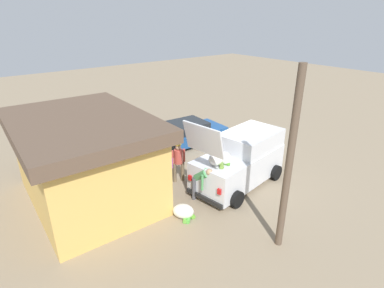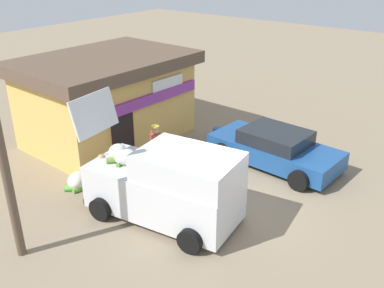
% 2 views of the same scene
% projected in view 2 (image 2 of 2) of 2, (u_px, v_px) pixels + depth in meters
% --- Properties ---
extents(ground_plane, '(60.00, 60.00, 0.00)m').
position_uv_depth(ground_plane, '(235.00, 208.00, 11.87)').
color(ground_plane, gray).
extents(storefront_bar, '(6.09, 4.40, 3.09)m').
position_uv_depth(storefront_bar, '(107.00, 98.00, 15.53)').
color(storefront_bar, '#E0B259').
rests_on(storefront_bar, ground_plane).
extents(delivery_van, '(2.56, 4.46, 3.04)m').
position_uv_depth(delivery_van, '(167.00, 185.00, 11.03)').
color(delivery_van, silver).
rests_on(delivery_van, ground_plane).
extents(parked_sedan, '(2.39, 4.33, 1.19)m').
position_uv_depth(parked_sedan, '(275.00, 148.00, 14.05)').
color(parked_sedan, '#1E4C8C').
rests_on(parked_sedan, ground_plane).
extents(vendor_standing, '(0.43, 0.55, 1.64)m').
position_uv_depth(vendor_standing, '(156.00, 147.00, 13.25)').
color(vendor_standing, '#726047').
rests_on(vendor_standing, ground_plane).
extents(customer_bending, '(0.82, 0.57, 1.42)m').
position_uv_depth(customer_bending, '(112.00, 167.00, 12.18)').
color(customer_bending, '#4C4C51').
rests_on(customer_bending, ground_plane).
extents(unloaded_banana_pile, '(0.90, 0.86, 0.46)m').
position_uv_depth(unloaded_banana_pile, '(77.00, 181.00, 12.79)').
color(unloaded_banana_pile, silver).
rests_on(unloaded_banana_pile, ground_plane).
extents(paint_bucket, '(0.32, 0.32, 0.38)m').
position_uv_depth(paint_bucket, '(217.00, 132.00, 16.21)').
color(paint_bucket, blue).
rests_on(paint_bucket, ground_plane).
extents(utility_pole, '(0.20, 0.20, 5.25)m').
position_uv_depth(utility_pole, '(2.00, 153.00, 9.01)').
color(utility_pole, brown).
rests_on(utility_pole, ground_plane).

